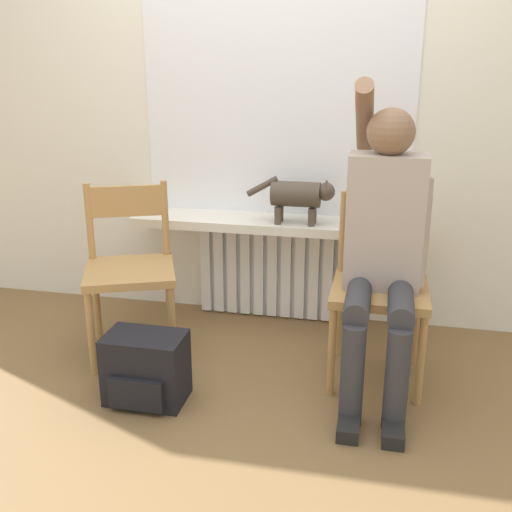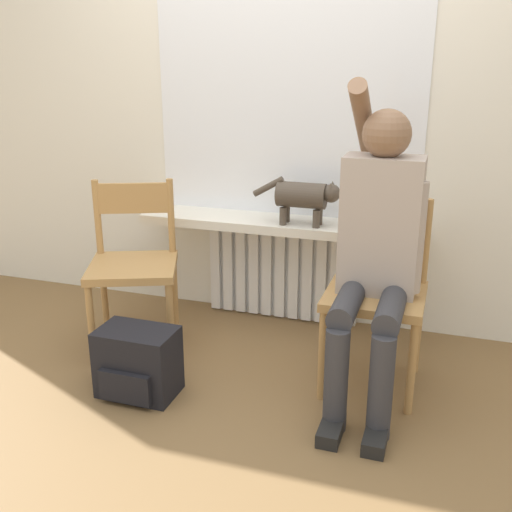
{
  "view_description": "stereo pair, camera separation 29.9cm",
  "coord_description": "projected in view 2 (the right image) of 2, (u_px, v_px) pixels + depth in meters",
  "views": [
    {
      "loc": [
        0.61,
        -2.11,
        1.48
      ],
      "look_at": [
        0.0,
        0.67,
        0.53
      ],
      "focal_mm": 42.0,
      "sensor_mm": 36.0,
      "label": 1
    },
    {
      "loc": [
        0.9,
        -2.03,
        1.48
      ],
      "look_at": [
        0.0,
        0.67,
        0.53
      ],
      "focal_mm": 42.0,
      "sensor_mm": 36.0,
      "label": 2
    }
  ],
  "objects": [
    {
      "name": "radiator",
      "position": [
        282.0,
        271.0,
        3.51
      ],
      "size": [
        0.89,
        0.08,
        0.57
      ],
      "color": "white",
      "rests_on": "ground_plane"
    },
    {
      "name": "ground_plane",
      "position": [
        207.0,
        420.0,
        2.56
      ],
      "size": [
        12.0,
        12.0,
        0.0
      ],
      "primitive_type": "plane",
      "color": "brown"
    },
    {
      "name": "chair_left",
      "position": [
        134.0,
        262.0,
        3.11
      ],
      "size": [
        0.57,
        0.57,
        0.87
      ],
      "rotation": [
        0.0,
        0.0,
        0.39
      ],
      "color": "#B2844C",
      "rests_on": "ground_plane"
    },
    {
      "name": "window_glass",
      "position": [
        286.0,
        111.0,
        3.26
      ],
      "size": [
        1.49,
        0.01,
        1.15
      ],
      "color": "white",
      "rests_on": "windowsill"
    },
    {
      "name": "backpack",
      "position": [
        138.0,
        363.0,
        2.72
      ],
      "size": [
        0.35,
        0.25,
        0.32
      ],
      "color": "black",
      "rests_on": "ground_plane"
    },
    {
      "name": "person",
      "position": [
        377.0,
        244.0,
        2.56
      ],
      "size": [
        0.36,
        0.97,
        1.4
      ],
      "color": "#333338",
      "rests_on": "ground_plane"
    },
    {
      "name": "chair_right",
      "position": [
        377.0,
        290.0,
        2.73
      ],
      "size": [
        0.44,
        0.44,
        0.87
      ],
      "rotation": [
        0.0,
        0.0,
        0.0
      ],
      "color": "#B2844C",
      "rests_on": "ground_plane"
    },
    {
      "name": "windowsill",
      "position": [
        277.0,
        224.0,
        3.31
      ],
      "size": [
        1.56,
        0.31,
        0.05
      ],
      "color": "white",
      "rests_on": "radiator"
    },
    {
      "name": "cat",
      "position": [
        305.0,
        196.0,
        3.15
      ],
      "size": [
        0.48,
        0.13,
        0.26
      ],
      "color": "#4C4238",
      "rests_on": "windowsill"
    },
    {
      "name": "wall_with_window",
      "position": [
        288.0,
        82.0,
        3.24
      ],
      "size": [
        7.0,
        0.06,
        2.7
      ],
      "color": "white",
      "rests_on": "ground_plane"
    }
  ]
}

